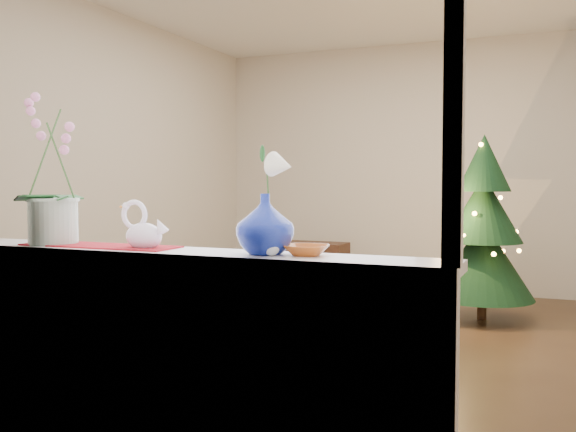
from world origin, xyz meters
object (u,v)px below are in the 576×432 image
at_px(swan, 144,226).
at_px(paperweight, 271,247).
at_px(blue_vase, 265,219).
at_px(orchid_pot, 52,168).
at_px(xmas_tree, 483,227).
at_px(amber_dish, 307,251).
at_px(side_table, 312,268).

xyz_separation_m(swan, paperweight, (0.58, -0.03, -0.06)).
relative_size(swan, blue_vase, 0.84).
bearing_deg(paperweight, swan, 176.84).
distance_m(orchid_pot, xmas_tree, 3.88).
distance_m(orchid_pot, paperweight, 1.09).
bearing_deg(amber_dish, swan, -177.61).
height_order(blue_vase, xmas_tree, xmas_tree).
bearing_deg(xmas_tree, blue_vase, -96.71).
bearing_deg(paperweight, xmas_tree, 84.05).
distance_m(swan, xmas_tree, 3.71).
height_order(paperweight, amber_dish, paperweight).
xyz_separation_m(orchid_pot, swan, (0.47, -0.00, -0.24)).
height_order(blue_vase, side_table, blue_vase).
bearing_deg(blue_vase, swan, -178.98).
height_order(xmas_tree, side_table, xmas_tree).
distance_m(amber_dish, xmas_tree, 3.57).
bearing_deg(amber_dish, orchid_pot, -178.77).
bearing_deg(amber_dish, xmas_tree, 85.77).
relative_size(orchid_pot, side_table, 0.89).
bearing_deg(xmas_tree, amber_dish, -94.23).
height_order(orchid_pot, xmas_tree, xmas_tree).
bearing_deg(blue_vase, amber_dish, 7.03).
relative_size(blue_vase, paperweight, 4.14).
distance_m(paperweight, side_table, 4.51).
distance_m(blue_vase, paperweight, 0.12).
distance_m(xmas_tree, side_table, 1.98).
xyz_separation_m(xmas_tree, side_table, (-1.81, 0.61, -0.52)).
bearing_deg(amber_dish, side_table, 110.34).
distance_m(swan, paperweight, 0.58).
relative_size(swan, side_table, 0.30).
xyz_separation_m(amber_dish, xmas_tree, (0.26, 3.55, -0.14)).
bearing_deg(xmas_tree, swan, -104.91).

